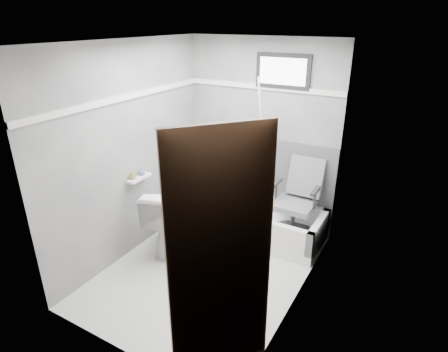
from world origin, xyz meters
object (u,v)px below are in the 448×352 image
Objects in this scene: office_chair at (294,199)px; soap_bottle_b at (142,171)px; toilet at (171,218)px; door at (231,296)px; bathtub at (262,221)px; soap_bottle_a at (133,175)px.

office_chair reaches higher than soap_bottle_b.
toilet is 0.41× the size of door.
door is at bearing 120.35° from toilet.
door is (0.37, -2.26, 0.41)m from office_chair.
soap_bottle_a is (-1.17, -0.99, 0.76)m from bathtub.
soap_bottle_b reaches higher than toilet.
soap_bottle_b is at bearing 144.63° from door.
toilet is at bearing -137.94° from bathtub.
toilet is at bearing 137.95° from door.
toilet is 7.22× the size of soap_bottle_a.
soap_bottle_a is at bearing -139.85° from bathtub.
soap_bottle_a is (-1.55, -1.04, 0.37)m from office_chair.
soap_bottle_a is at bearing -146.19° from office_chair.
toilet is at bearing 14.05° from soap_bottle_b.
door is 2.35m from soap_bottle_b.
soap_bottle_a is 1.14× the size of soap_bottle_b.
door reaches higher than toilet.
bathtub is 13.20× the size of soap_bottle_a.
office_chair is at bearing 30.10° from soap_bottle_b.
bathtub is at bearing 35.91° from soap_bottle_b.
door is 2.28m from soap_bottle_a.
toilet is 0.65m from soap_bottle_b.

